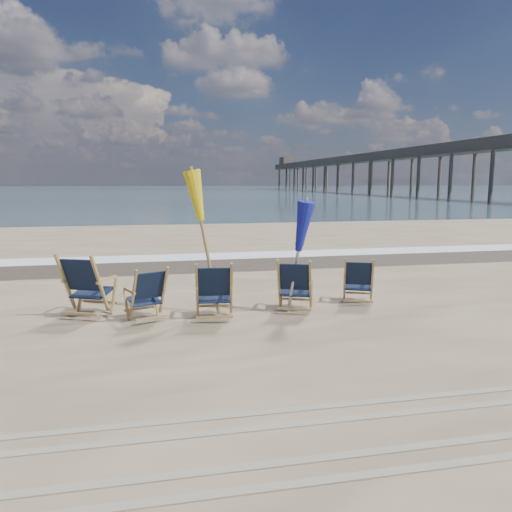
# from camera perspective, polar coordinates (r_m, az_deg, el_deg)

# --- Properties ---
(ocean) EXTENTS (400.00, 400.00, 0.00)m
(ocean) POSITION_cam_1_polar(r_m,az_deg,el_deg) (134.76, -11.23, 7.40)
(ocean) COLOR #3B5663
(ocean) RESTS_ON ground
(surf_foam) EXTENTS (200.00, 1.40, 0.01)m
(surf_foam) POSITION_cam_1_polar(r_m,az_deg,el_deg) (15.31, -4.73, -0.01)
(surf_foam) COLOR silver
(surf_foam) RESTS_ON ground
(wet_sand_strip) EXTENTS (200.00, 2.60, 0.00)m
(wet_sand_strip) POSITION_cam_1_polar(r_m,az_deg,el_deg) (13.85, -3.94, -0.91)
(wet_sand_strip) COLOR #42362A
(wet_sand_strip) RESTS_ON ground
(tire_tracks) EXTENTS (80.00, 1.30, 0.01)m
(tire_tracks) POSITION_cam_1_polar(r_m,az_deg,el_deg) (4.91, 12.88, -19.14)
(tire_tracks) COLOR gray
(tire_tracks) RESTS_ON ground
(beach_chair_0) EXTENTS (0.98, 1.03, 1.12)m
(beach_chair_0) POSITION_cam_1_polar(r_m,az_deg,el_deg) (8.59, -17.41, -3.35)
(beach_chair_0) COLOR black
(beach_chair_0) RESTS_ON ground
(beach_chair_1) EXTENTS (0.78, 0.83, 0.92)m
(beach_chair_1) POSITION_cam_1_polar(r_m,az_deg,el_deg) (8.35, -10.49, -4.13)
(beach_chair_1) COLOR black
(beach_chair_1) RESTS_ON ground
(beach_chair_2) EXTENTS (0.72, 0.79, 0.99)m
(beach_chair_2) POSITION_cam_1_polar(r_m,az_deg,el_deg) (8.15, -2.84, -4.03)
(beach_chair_2) COLOR black
(beach_chair_2) RESTS_ON ground
(beach_chair_3) EXTENTS (0.83, 0.88, 0.97)m
(beach_chair_3) POSITION_cam_1_polar(r_m,az_deg,el_deg) (8.62, 6.22, -3.47)
(beach_chair_3) COLOR black
(beach_chair_3) RESTS_ON ground
(beach_chair_4) EXTENTS (0.77, 0.81, 0.89)m
(beach_chair_4) POSITION_cam_1_polar(r_m,az_deg,el_deg) (9.42, 13.14, -2.86)
(beach_chair_4) COLOR black
(beach_chair_4) RESTS_ON ground
(umbrella_yellow) EXTENTS (0.30, 0.30, 2.46)m
(umbrella_yellow) POSITION_cam_1_polar(r_m,az_deg,el_deg) (8.47, -5.77, 6.11)
(umbrella_yellow) COLOR #A18048
(umbrella_yellow) RESTS_ON ground
(umbrella_blue) EXTENTS (0.30, 0.30, 1.95)m
(umbrella_blue) POSITION_cam_1_polar(r_m,az_deg,el_deg) (8.49, 4.66, 2.88)
(umbrella_blue) COLOR #A5A5AD
(umbrella_blue) RESTS_ON ground
(fishing_pier) EXTENTS (4.40, 140.00, 9.30)m
(fishing_pier) POSITION_cam_1_polar(r_m,az_deg,el_deg) (90.08, 14.57, 9.78)
(fishing_pier) COLOR brown
(fishing_pier) RESTS_ON ground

